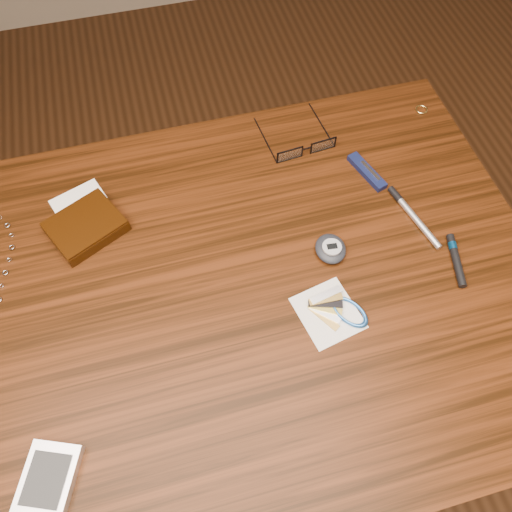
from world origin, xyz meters
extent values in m
plane|color=#472814|center=(0.00, 0.00, 0.00)|extent=(3.80, 3.80, 0.00)
cube|color=#371808|center=(0.00, 0.00, 0.73)|extent=(1.00, 0.70, 0.03)
cylinder|color=#4C2814|center=(0.45, -0.30, 0.36)|extent=(0.05, 0.05, 0.71)
cylinder|color=#4C2814|center=(-0.45, 0.30, 0.36)|extent=(0.05, 0.05, 0.71)
cylinder|color=#4C2814|center=(0.45, 0.30, 0.36)|extent=(0.05, 0.05, 0.71)
cube|color=black|center=(-0.18, 0.16, 0.76)|extent=(0.14, 0.13, 0.02)
cube|color=black|center=(-0.18, 0.16, 0.77)|extent=(0.13, 0.13, 0.00)
cube|color=white|center=(-0.19, 0.23, 0.75)|extent=(0.10, 0.08, 0.00)
cube|color=black|center=(0.18, 0.22, 0.76)|extent=(0.05, 0.01, 0.02)
cube|color=silver|center=(0.18, 0.22, 0.76)|extent=(0.04, 0.01, 0.02)
cylinder|color=black|center=(0.15, 0.28, 0.75)|extent=(0.01, 0.11, 0.00)
cube|color=black|center=(0.24, 0.23, 0.76)|extent=(0.05, 0.01, 0.02)
cube|color=silver|center=(0.24, 0.23, 0.76)|extent=(0.04, 0.01, 0.02)
cylinder|color=black|center=(0.26, 0.29, 0.75)|extent=(0.01, 0.11, 0.00)
cube|color=black|center=(0.21, 0.22, 0.77)|extent=(0.02, 0.00, 0.00)
torus|color=#EBCC73|center=(0.45, 0.27, 0.75)|extent=(0.03, 0.03, 0.00)
torus|color=#B6B6BB|center=(-0.31, 0.09, 0.75)|extent=(0.01, 0.01, 0.01)
torus|color=#B6B6BB|center=(-0.30, 0.12, 0.75)|extent=(0.01, 0.01, 0.00)
torus|color=#B6B6BB|center=(-0.30, 0.14, 0.75)|extent=(0.01, 0.00, 0.01)
torus|color=#B6B6BB|center=(-0.29, 0.16, 0.75)|extent=(0.01, 0.01, 0.00)
torus|color=#B6B6BB|center=(-0.29, 0.18, 0.75)|extent=(0.01, 0.00, 0.01)
torus|color=#B6B6BB|center=(-0.30, 0.20, 0.75)|extent=(0.01, 0.01, 0.00)
torus|color=#B6B6BB|center=(-0.31, 0.22, 0.75)|extent=(0.01, 0.01, 0.01)
cube|color=silver|center=(-0.26, -0.21, 0.76)|extent=(0.10, 0.13, 0.02)
cube|color=black|center=(-0.25, -0.20, 0.77)|extent=(0.07, 0.08, 0.00)
ellipsoid|color=black|center=(0.18, 0.02, 0.76)|extent=(0.05, 0.06, 0.02)
cylinder|color=#96979D|center=(0.18, 0.02, 0.77)|extent=(0.03, 0.03, 0.00)
cube|color=black|center=(0.18, 0.02, 0.77)|extent=(0.02, 0.01, 0.00)
cube|color=silver|center=(0.15, -0.07, 0.75)|extent=(0.10, 0.11, 0.00)
torus|color=#255CA9|center=(0.18, -0.08, 0.75)|extent=(0.07, 0.07, 0.01)
cube|color=olive|center=(0.14, -0.08, 0.75)|extent=(0.04, 0.05, 0.00)
cube|color=silver|center=(0.14, -0.07, 0.75)|extent=(0.04, 0.04, 0.00)
cube|color=#A8933B|center=(0.14, -0.07, 0.76)|extent=(0.05, 0.03, 0.00)
cube|color=black|center=(0.15, -0.06, 0.76)|extent=(0.05, 0.02, 0.00)
cube|color=olive|center=(0.15, -0.05, 0.76)|extent=(0.05, 0.01, 0.00)
cube|color=silver|center=(0.15, -0.05, 0.76)|extent=(0.05, 0.02, 0.00)
cube|color=#0D1239|center=(0.30, 0.16, 0.76)|extent=(0.04, 0.09, 0.01)
cube|color=silver|center=(0.30, 0.15, 0.76)|extent=(0.02, 0.05, 0.00)
cylinder|color=silver|center=(0.34, 0.05, 0.76)|extent=(0.04, 0.13, 0.01)
cylinder|color=black|center=(0.33, 0.10, 0.76)|extent=(0.02, 0.03, 0.01)
cylinder|color=black|center=(0.37, -0.04, 0.76)|extent=(0.03, 0.09, 0.01)
cylinder|color=#0F589D|center=(0.37, -0.02, 0.76)|extent=(0.02, 0.01, 0.01)
camera|label=1|loc=(-0.03, -0.33, 1.42)|focal=35.00mm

